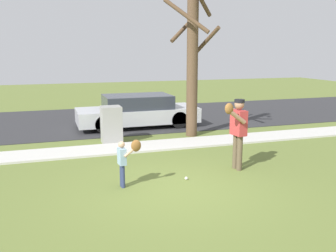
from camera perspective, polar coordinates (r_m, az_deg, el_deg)
The scene contains 9 objects.
ground_plane at distance 11.34m, azimuth -4.76°, elevation -3.50°, with size 48.00×48.00×0.00m, color olive.
sidewalk_strip at distance 11.42m, azimuth -4.88°, elevation -3.23°, with size 36.00×1.20×0.06m, color beige.
road_surface at distance 16.23m, azimuth -8.91°, elevation 1.01°, with size 36.00×6.80×0.02m, color #2D2D30.
person_adult at distance 9.27m, azimuth 10.59°, elevation -0.08°, with size 0.70×0.71×1.76m.
person_child at distance 8.08m, azimuth -6.49°, elevation -4.67°, with size 0.49×0.38×1.07m.
baseball at distance 8.67m, azimuth 2.81°, elevation -8.00°, with size 0.07×0.07×0.07m, color white.
utility_cabinet at distance 12.04m, azimuth -8.66°, elevation 0.19°, with size 0.62×0.60×1.19m, color gray.
street_tree_near at distance 12.72m, azimuth 3.77°, elevation 10.12°, with size 1.84×1.88×4.93m.
parked_sedan_silver at distance 14.45m, azimuth -4.70°, elevation 2.28°, with size 4.60×1.80×1.23m.
Camera 1 is at (-2.47, -7.17, 2.93)m, focal length 39.85 mm.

